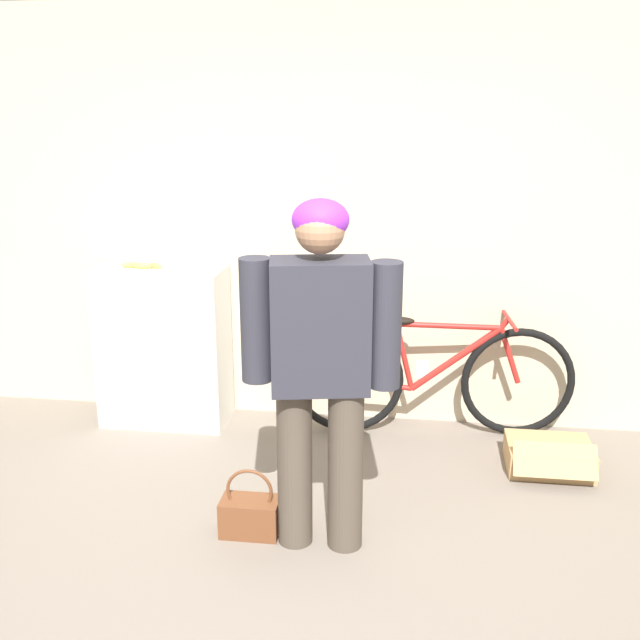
% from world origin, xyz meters
% --- Properties ---
extents(wall_back, '(8.00, 0.07, 2.60)m').
position_xyz_m(wall_back, '(0.00, 2.29, 1.30)').
color(wall_back, beige).
rests_on(wall_back, ground_plane).
extents(side_shelf, '(0.80, 0.39, 1.02)m').
position_xyz_m(side_shelf, '(-1.10, 2.04, 0.51)').
color(side_shelf, white).
rests_on(side_shelf, ground_plane).
extents(person, '(0.71, 0.31, 1.64)m').
position_xyz_m(person, '(0.08, 0.77, 0.95)').
color(person, '#4C4238').
rests_on(person, ground_plane).
extents(bicycle, '(1.75, 0.46, 0.77)m').
position_xyz_m(bicycle, '(0.61, 2.06, 0.37)').
color(bicycle, black).
rests_on(bicycle, ground_plane).
extents(banana, '(0.28, 0.08, 0.04)m').
position_xyz_m(banana, '(-1.21, 2.03, 1.04)').
color(banana, '#EAD64C').
rests_on(banana, side_shelf).
extents(handbag, '(0.28, 0.16, 0.35)m').
position_xyz_m(handbag, '(-0.27, 0.80, 0.10)').
color(handbag, brown).
rests_on(handbag, ground_plane).
extents(cardboard_box, '(0.47, 0.43, 0.22)m').
position_xyz_m(cardboard_box, '(1.28, 1.67, 0.08)').
color(cardboard_box, tan).
rests_on(cardboard_box, ground_plane).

